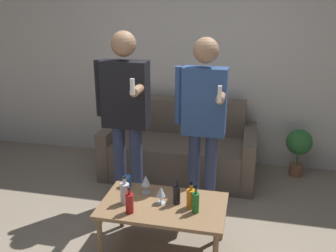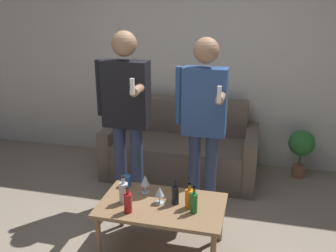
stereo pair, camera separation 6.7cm
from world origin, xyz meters
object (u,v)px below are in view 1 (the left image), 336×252
(coffee_table, at_px, (163,209))
(person_standing_left, at_px, (125,108))
(bottle_orange, at_px, (177,194))
(person_standing_right, at_px, (203,114))
(couch, at_px, (180,149))

(coffee_table, bearing_deg, person_standing_left, 128.42)
(coffee_table, distance_m, bottle_orange, 0.17)
(bottle_orange, distance_m, person_standing_right, 0.82)
(bottle_orange, xyz_separation_m, person_standing_right, (0.12, 0.64, 0.50))
(person_standing_left, height_order, person_standing_right, person_standing_left)
(bottle_orange, height_order, person_standing_left, person_standing_left)
(coffee_table, distance_m, person_standing_left, 1.07)
(person_standing_right, bearing_deg, coffee_table, -108.44)
(coffee_table, xyz_separation_m, bottle_orange, (0.11, 0.03, 0.13))
(couch, distance_m, bottle_orange, 1.52)
(person_standing_left, distance_m, person_standing_right, 0.76)
(bottle_orange, bearing_deg, person_standing_right, 79.50)
(coffee_table, relative_size, person_standing_left, 0.58)
(coffee_table, bearing_deg, bottle_orange, 17.37)
(person_standing_left, xyz_separation_m, person_standing_right, (0.76, 0.00, -0.01))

